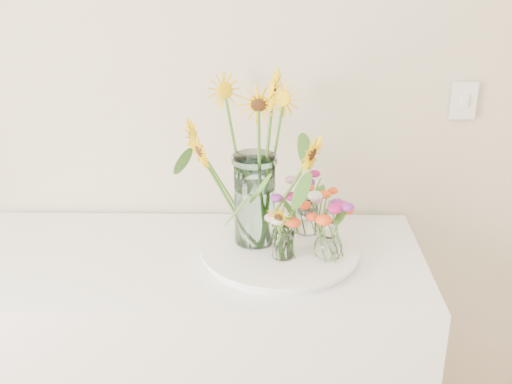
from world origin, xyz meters
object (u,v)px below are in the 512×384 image
at_px(tray, 280,252).
at_px(small_vase_a, 283,241).
at_px(mason_jar, 254,200).
at_px(small_vase_c, 307,217).
at_px(counter, 195,378).
at_px(small_vase_b, 329,239).

distance_m(tray, small_vase_a, 0.09).
xyz_separation_m(mason_jar, small_vase_c, (0.16, 0.07, -0.08)).
bearing_deg(counter, mason_jar, 13.83).
height_order(small_vase_a, small_vase_b, small_vase_b).
height_order(mason_jar, small_vase_b, mason_jar).
height_order(small_vase_a, small_vase_c, small_vase_c).
relative_size(tray, small_vase_c, 4.02).
bearing_deg(tray, mason_jar, 153.59).
height_order(small_vase_b, small_vase_c, small_vase_b).
xyz_separation_m(counter, small_vase_a, (0.28, -0.05, 0.53)).
bearing_deg(tray, counter, -177.93).
height_order(counter, small_vase_a, small_vase_a).
bearing_deg(small_vase_c, mason_jar, -158.05).
height_order(tray, small_vase_c, small_vase_c).
distance_m(tray, mason_jar, 0.18).
height_order(mason_jar, small_vase_a, mason_jar).
bearing_deg(small_vase_a, small_vase_c, 64.15).
height_order(tray, small_vase_a, small_vase_a).
height_order(mason_jar, small_vase_c, mason_jar).
bearing_deg(small_vase_b, mason_jar, 157.16).
bearing_deg(small_vase_b, small_vase_c, 108.44).
bearing_deg(small_vase_c, tray, -129.88).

